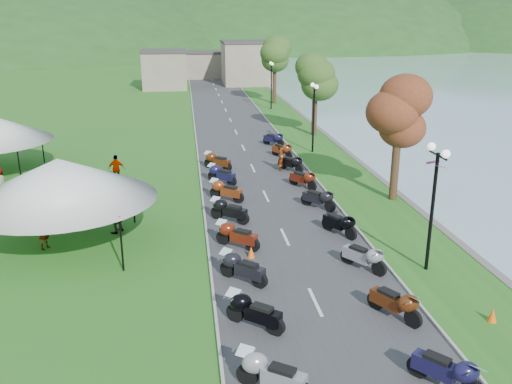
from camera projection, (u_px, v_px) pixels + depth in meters
name	position (u px, v px, depth m)	size (l,w,h in m)	color
road	(243.00, 148.00, 41.78)	(7.00, 120.00, 0.02)	#3D3D40
hills_backdrop	(196.00, 46.00, 192.76)	(360.00, 120.00, 76.00)	#285621
far_building	(199.00, 66.00, 83.23)	(18.00, 16.00, 5.00)	gray
moto_row_left	(257.00, 313.00, 17.38)	(2.60, 41.06, 1.10)	#331411
moto_row_right	(349.00, 239.00, 23.19)	(2.60, 42.64, 1.10)	#331411
vendor_tent_main	(63.00, 204.00, 23.13)	(5.37, 5.37, 4.00)	silver
tree_lakeside	(398.00, 136.00, 28.88)	(2.57, 2.57, 7.14)	#3E6323
pedestrian_a	(46.00, 248.00, 23.60)	(0.62, 0.46, 1.71)	slate
pedestrian_b	(73.00, 204.00, 29.20)	(0.79, 0.43, 1.62)	slate
pedestrian_c	(61.00, 196.00, 30.45)	(1.18, 0.49, 1.82)	slate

